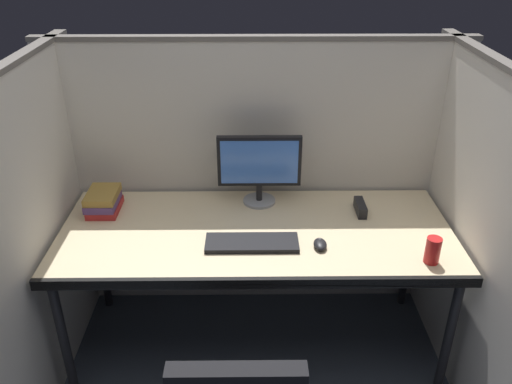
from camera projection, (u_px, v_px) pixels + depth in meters
The scene contains 10 objects.
cubicle_partition_rear at pixel (255, 179), 2.89m from camera, with size 2.21×0.06×1.57m.
cubicle_partition_left at pixel (41, 233), 2.40m from camera, with size 0.06×1.41×1.57m.
cubicle_partition_right at pixel (470, 231), 2.42m from camera, with size 0.06×1.41×1.57m.
desk at pixel (256, 239), 2.53m from camera, with size 1.90×0.80×0.74m.
monitor_center at pixel (259, 165), 2.66m from camera, with size 0.43×0.17×0.37m.
keyboard_main at pixel (252, 243), 2.40m from camera, with size 0.43×0.15×0.02m, color black.
computer_mouse at pixel (320, 244), 2.38m from camera, with size 0.06×0.10×0.04m.
book_stack at pixel (103, 201), 2.65m from camera, with size 0.15×0.22×0.11m.
red_stapler at pixel (360, 207), 2.65m from camera, with size 0.04×0.15×0.06m, color black.
soda_can at pixel (433, 250), 2.25m from camera, with size 0.07×0.07×0.12m, color red.
Camera 1 is at (-0.02, -1.84, 2.08)m, focal length 36.44 mm.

